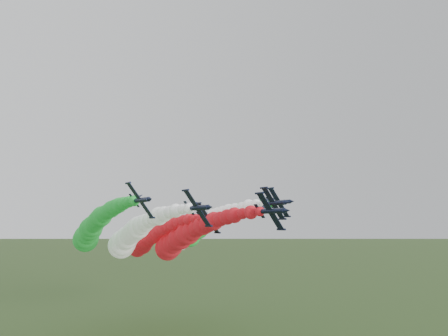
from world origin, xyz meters
The scene contains 6 objects.
jet_lead centered at (3.43, 31.47, 30.12)m, with size 12.99×67.25×18.05m.
jet_inner_left centered at (-8.12, 42.05, 30.61)m, with size 13.22×67.47×18.27m.
jet_inner_right centered at (13.71, 43.48, 32.15)m, with size 13.01×67.27×18.07m.
jet_outer_left centered at (-16.91, 50.66, 32.59)m, with size 13.07×67.33×18.13m.
jet_outer_right centered at (21.98, 50.16, 33.15)m, with size 13.16×67.41×18.21m.
jet_trail centered at (3.37, 55.31, 29.15)m, with size 12.33×66.59×17.39m.
Camera 1 is at (-58.36, -80.56, 34.03)m, focal length 35.00 mm.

